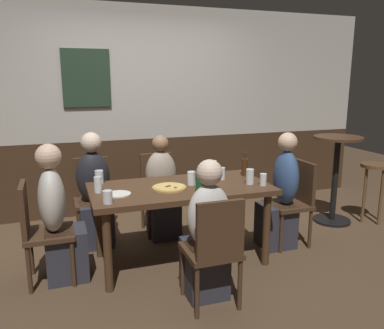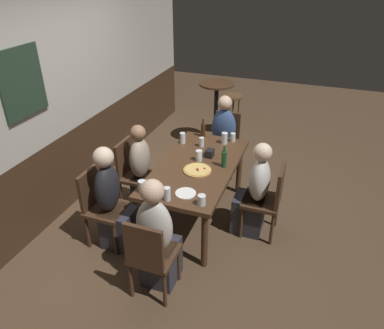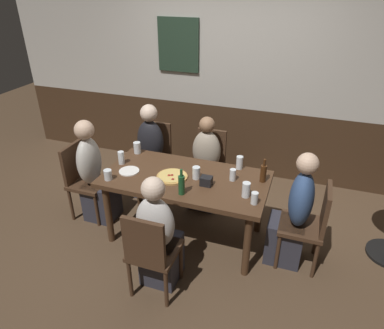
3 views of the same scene
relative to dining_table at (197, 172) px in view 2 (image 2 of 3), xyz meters
name	(u,v)px [view 2 (image 2 of 3)]	position (x,y,z in m)	size (l,w,h in m)	color
ground_plane	(196,217)	(0.00, 0.00, -0.65)	(12.00, 12.00, 0.00)	#4C3826
wall_back	(66,101)	(0.00, 1.65, 0.65)	(6.40, 0.13, 2.60)	#3D2819
dining_table	(197,172)	(0.00, 0.00, 0.00)	(1.65, 0.84, 0.74)	#472D1C
chair_mid_far	(133,171)	(0.00, 0.84, -0.16)	(0.40, 0.40, 0.88)	#422B1C
chair_mid_near	(269,197)	(0.00, -0.84, -0.16)	(0.40, 0.40, 0.88)	#422B1C
chair_head_east	(225,140)	(1.24, 0.00, -0.16)	(0.40, 0.40, 0.88)	#422B1C
chair_left_far	(100,203)	(-0.73, 0.84, -0.16)	(0.40, 0.40, 0.88)	#422B1C
chair_head_west	(150,254)	(-1.24, 0.00, -0.16)	(0.40, 0.40, 0.88)	#422B1C
person_mid_far	(145,175)	(0.00, 0.67, -0.19)	(0.34, 0.37, 1.12)	#2D2D38
person_mid_near	(254,196)	(0.00, -0.67, -0.18)	(0.34, 0.37, 1.13)	#2D2D38
person_head_east	(222,144)	(1.08, 0.00, -0.15)	(0.37, 0.34, 1.19)	#2D2D38
person_left_far	(114,206)	(-0.73, 0.68, -0.15)	(0.34, 0.37, 1.18)	#2D2D38
person_head_west	(158,241)	(-1.08, 0.00, -0.14)	(0.37, 0.34, 1.20)	#2D2D38
pizza	(197,170)	(-0.12, -0.05, 0.10)	(0.31, 0.31, 0.03)	tan
beer_glass_tall	(233,138)	(0.73, -0.23, 0.14)	(0.06, 0.06, 0.11)	silver
pint_glass_amber	(202,201)	(-0.70, -0.29, 0.13)	(0.08, 0.08, 0.11)	silver
highball_clear	(224,139)	(0.64, -0.14, 0.15)	(0.07, 0.07, 0.14)	silver
tumbler_short	(199,156)	(0.11, 0.01, 0.14)	(0.08, 0.08, 0.13)	silver
pint_glass_pale	(183,139)	(0.47, 0.35, 0.15)	(0.07, 0.07, 0.14)	silver
tumbler_water	(167,195)	(-0.74, 0.04, 0.15)	(0.07, 0.07, 0.14)	silver
beer_glass_half	(202,143)	(0.46, 0.10, 0.14)	(0.06, 0.06, 0.12)	silver
pint_glass_stout	(142,187)	(-0.70, 0.33, 0.14)	(0.08, 0.08, 0.13)	silver
beer_bottle_green	(224,159)	(0.07, -0.29, 0.19)	(0.06, 0.06, 0.26)	#194723
beer_bottle_brown	(203,130)	(0.74, 0.18, 0.18)	(0.06, 0.06, 0.24)	#42230F
plate_white_large	(186,193)	(-0.58, -0.09, 0.09)	(0.21, 0.21, 0.01)	white
condiment_caddy	(210,153)	(0.24, -0.07, 0.13)	(0.11, 0.09, 0.09)	black
side_bar_table	(216,109)	(2.06, 0.39, -0.04)	(0.56, 0.56, 1.05)	black
bar_stool	(232,104)	(2.51, 0.24, -0.09)	(0.34, 0.34, 0.72)	brown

